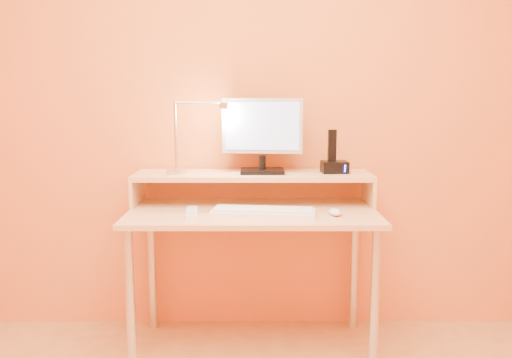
{
  "coord_description": "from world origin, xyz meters",
  "views": [
    {
      "loc": [
        0.01,
        -1.31,
        1.28
      ],
      "look_at": [
        0.02,
        1.13,
        0.88
      ],
      "focal_mm": 36.86,
      "sensor_mm": 36.0,
      "label": 1
    }
  ],
  "objects_px": {
    "lamp_base": "(177,171)",
    "remote_control": "(192,213)",
    "monitor_panel": "(262,126)",
    "phone_dock": "(335,167)",
    "mouse": "(335,212)",
    "keyboard": "(263,213)"
  },
  "relations": [
    {
      "from": "lamp_base",
      "to": "remote_control",
      "type": "xyz_separation_m",
      "value": [
        0.1,
        -0.21,
        -0.16
      ]
    },
    {
      "from": "keyboard",
      "to": "mouse",
      "type": "bearing_deg",
      "value": 6.12
    },
    {
      "from": "lamp_base",
      "to": "monitor_panel",
      "type": "bearing_deg",
      "value": 5.29
    },
    {
      "from": "phone_dock",
      "to": "keyboard",
      "type": "height_order",
      "value": "phone_dock"
    },
    {
      "from": "monitor_panel",
      "to": "mouse",
      "type": "distance_m",
      "value": 0.58
    },
    {
      "from": "phone_dock",
      "to": "mouse",
      "type": "xyz_separation_m",
      "value": [
        -0.03,
        -0.26,
        -0.17
      ]
    },
    {
      "from": "lamp_base",
      "to": "phone_dock",
      "type": "bearing_deg",
      "value": 2.15
    },
    {
      "from": "phone_dock",
      "to": "remote_control",
      "type": "relative_size",
      "value": 0.67
    },
    {
      "from": "monitor_panel",
      "to": "keyboard",
      "type": "relative_size",
      "value": 0.84
    },
    {
      "from": "phone_dock",
      "to": "mouse",
      "type": "height_order",
      "value": "phone_dock"
    },
    {
      "from": "phone_dock",
      "to": "remote_control",
      "type": "xyz_separation_m",
      "value": [
        -0.7,
        -0.24,
        -0.18
      ]
    },
    {
      "from": "remote_control",
      "to": "keyboard",
      "type": "bearing_deg",
      "value": -6.98
    },
    {
      "from": "lamp_base",
      "to": "mouse",
      "type": "distance_m",
      "value": 0.82
    },
    {
      "from": "monitor_panel",
      "to": "phone_dock",
      "type": "xyz_separation_m",
      "value": [
        0.37,
        -0.01,
        -0.21
      ]
    },
    {
      "from": "keyboard",
      "to": "remote_control",
      "type": "relative_size",
      "value": 2.47
    },
    {
      "from": "monitor_panel",
      "to": "lamp_base",
      "type": "distance_m",
      "value": 0.49
    },
    {
      "from": "lamp_base",
      "to": "keyboard",
      "type": "relative_size",
      "value": 0.21
    },
    {
      "from": "phone_dock",
      "to": "mouse",
      "type": "relative_size",
      "value": 1.34
    },
    {
      "from": "phone_dock",
      "to": "keyboard",
      "type": "relative_size",
      "value": 0.27
    },
    {
      "from": "lamp_base",
      "to": "remote_control",
      "type": "relative_size",
      "value": 0.51
    },
    {
      "from": "lamp_base",
      "to": "mouse",
      "type": "bearing_deg",
      "value": -16.71
    },
    {
      "from": "phone_dock",
      "to": "remote_control",
      "type": "height_order",
      "value": "phone_dock"
    }
  ]
}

